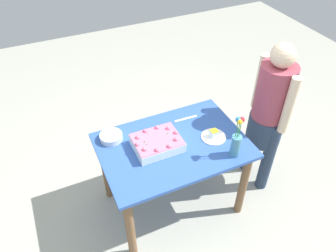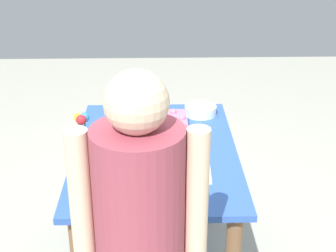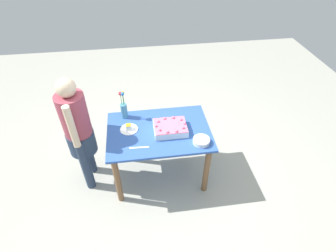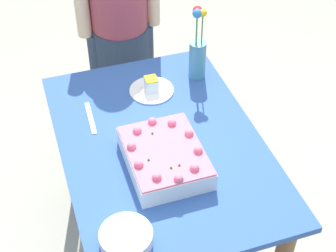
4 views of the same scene
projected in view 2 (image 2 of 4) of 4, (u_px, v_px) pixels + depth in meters
dining_table at (156, 174)px, 2.65m from camera, size 1.18×0.82×0.77m
sheet_cake at (160, 130)px, 2.69m from camera, size 0.37×0.29×0.11m
serving_plate_with_slice at (141, 181)px, 2.28m from camera, size 0.21×0.21×0.07m
cake_knife at (209, 172)px, 2.38m from camera, size 0.21×0.03×0.00m
flower_vase at (84, 164)px, 2.18m from camera, size 0.08×0.08×0.37m
fruit_bowl at (200, 110)px, 2.98m from camera, size 0.18×0.18×0.05m
person_standing at (140, 248)px, 1.75m from camera, size 0.31×0.45×1.49m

